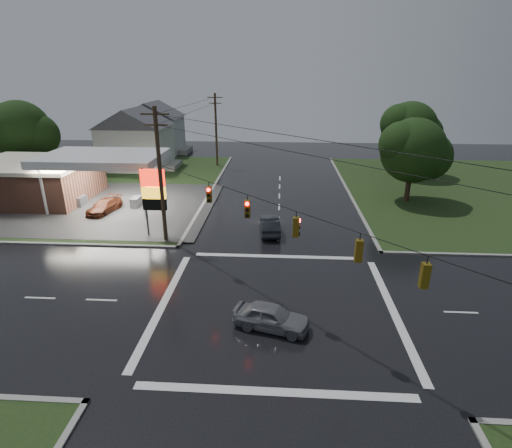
# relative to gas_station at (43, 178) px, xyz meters

# --- Properties ---
(ground) EXTENTS (120.00, 120.00, 0.00)m
(ground) POSITION_rel_gas_station_xyz_m (25.68, -19.70, -2.55)
(ground) COLOR black
(ground) RESTS_ON ground
(grass_nw) EXTENTS (36.00, 36.00, 0.08)m
(grass_nw) POSITION_rel_gas_station_xyz_m (-0.32, 6.30, -2.51)
(grass_nw) COLOR #1C3216
(grass_nw) RESTS_ON ground
(grass_ne) EXTENTS (36.00, 36.00, 0.08)m
(grass_ne) POSITION_rel_gas_station_xyz_m (51.68, 6.30, -2.51)
(grass_ne) COLOR #1C3216
(grass_ne) RESTS_ON ground
(gas_station) EXTENTS (26.20, 18.00, 5.60)m
(gas_station) POSITION_rel_gas_station_xyz_m (0.00, 0.00, 0.00)
(gas_station) COLOR #2D2D2D
(gas_station) RESTS_ON ground
(pylon_sign) EXTENTS (2.00, 0.35, 6.00)m
(pylon_sign) POSITION_rel_gas_station_xyz_m (15.18, -9.20, 1.46)
(pylon_sign) COLOR #59595E
(pylon_sign) RESTS_ON ground
(utility_pole_nw) EXTENTS (2.20, 0.32, 11.00)m
(utility_pole_nw) POSITION_rel_gas_station_xyz_m (16.18, -10.20, 3.17)
(utility_pole_nw) COLOR #382619
(utility_pole_nw) RESTS_ON ground
(utility_pole_n) EXTENTS (2.20, 0.32, 10.50)m
(utility_pole_n) POSITION_rel_gas_station_xyz_m (16.18, 18.30, 2.92)
(utility_pole_n) COLOR #382619
(utility_pole_n) RESTS_ON ground
(traffic_signals) EXTENTS (26.87, 26.87, 1.47)m
(traffic_signals) POSITION_rel_gas_station_xyz_m (25.69, -19.72, 3.93)
(traffic_signals) COLOR black
(traffic_signals) RESTS_ON ground
(house_near) EXTENTS (11.05, 8.48, 8.60)m
(house_near) POSITION_rel_gas_station_xyz_m (4.73, 16.30, 1.86)
(house_near) COLOR silver
(house_near) RESTS_ON ground
(house_far) EXTENTS (11.05, 8.48, 8.60)m
(house_far) POSITION_rel_gas_station_xyz_m (3.73, 28.30, 1.86)
(house_far) COLOR silver
(house_far) RESTS_ON ground
(tree_nw_behind) EXTENTS (8.93, 7.60, 10.00)m
(tree_nw_behind) POSITION_rel_gas_station_xyz_m (-8.17, 10.29, 3.63)
(tree_nw_behind) COLOR black
(tree_nw_behind) RESTS_ON ground
(tree_ne_near) EXTENTS (7.99, 6.80, 8.98)m
(tree_ne_near) POSITION_rel_gas_station_xyz_m (39.82, 2.29, 3.01)
(tree_ne_near) COLOR black
(tree_ne_near) RESTS_ON ground
(tree_ne_far) EXTENTS (8.46, 7.20, 9.80)m
(tree_ne_far) POSITION_rel_gas_station_xyz_m (42.83, 14.29, 3.63)
(tree_ne_far) COLOR black
(tree_ne_far) RESTS_ON ground
(car_north) EXTENTS (2.08, 4.81, 1.54)m
(car_north) POSITION_rel_gas_station_xyz_m (24.88, -7.80, -1.78)
(car_north) COLOR black
(car_north) RESTS_ON ground
(car_crossing) EXTENTS (4.56, 2.79, 1.45)m
(car_crossing) POSITION_rel_gas_station_xyz_m (25.42, -21.92, -1.82)
(car_crossing) COLOR slate
(car_crossing) RESTS_ON ground
(car_pump) EXTENTS (2.74, 4.89, 1.34)m
(car_pump) POSITION_rel_gas_station_xyz_m (8.05, -3.54, -1.88)
(car_pump) COLOR #4F2112
(car_pump) RESTS_ON ground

